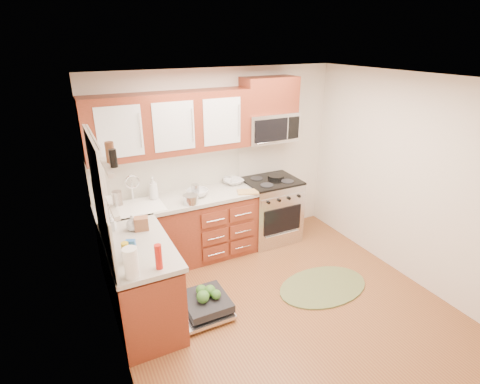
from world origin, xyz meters
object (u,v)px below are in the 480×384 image
stock_pot (191,199)px  cup (227,180)px  range (271,210)px  bowl_b (197,193)px  paper_towel_roll (131,263)px  bowl_a (234,182)px  sink (138,216)px  dishwasher (203,306)px  microwave (269,127)px  upper_cabinets (170,124)px  cutting_board (248,192)px  rug (323,286)px  skillet (276,177)px

stock_pot → cup: size_ratio=1.54×
range → bowl_b: bearing=-179.1°
range → paper_towel_roll: 2.77m
paper_towel_roll → bowl_a: size_ratio=1.04×
sink → dishwasher: (0.39, -1.12, -0.70)m
microwave → paper_towel_roll: 2.84m
upper_cabinets → cutting_board: (0.91, -0.35, -0.94)m
bowl_b → dishwasher: bearing=-109.5°
bowl_a → rug: bearing=-72.3°
cutting_board → microwave: bearing=33.4°
dishwasher → stock_pot: (0.23, 0.92, 0.88)m
skillet → cutting_board: size_ratio=0.85×
range → bowl_a: (-0.53, 0.17, 0.48)m
paper_towel_roll → cup: paper_towel_roll is taller
rug → bowl_b: bowl_b is taller
microwave → stock_pot: size_ratio=4.00×
cutting_board → cup: size_ratio=2.24×
range → skillet: bearing=23.2°
rug → cutting_board: bearing=111.8°
upper_cabinets → skillet: (1.50, -0.11, -0.90)m
stock_pot → rug: bearing=-42.2°
stock_pot → bowl_b: bearing=50.3°
rug → skillet: skillet is taller
upper_cabinets → bowl_b: bearing=-32.2°
microwave → dishwasher: (-1.54, -1.25, -1.60)m
bowl_a → cup: size_ratio=2.18×
range → bowl_b: (-1.15, -0.02, 0.49)m
sink → cutting_board: 1.45m
rug → paper_towel_roll: (-2.24, -0.10, 1.05)m
sink → skillet: skillet is taller
sink → paper_towel_roll: bearing=-103.7°
sink → rug: bearing=-35.4°
rug → range: bearing=88.2°
cutting_board → cup: (-0.11, 0.43, 0.04)m
sink → cutting_board: size_ratio=2.23×
range → microwave: microwave is taller
range → bowl_a: size_ratio=3.52×
sink → dishwasher: 1.38m
microwave → cutting_board: size_ratio=2.74×
bowl_a → stock_pot: bearing=-153.9°
stock_pot → range: bearing=9.1°
upper_cabinets → stock_pot: 0.97m
bowl_b → rug: bearing=-50.4°
cup → paper_towel_roll: bearing=-135.1°
sink → cup: cup is taller
skillet → bowl_a: size_ratio=0.87×
upper_cabinets → bowl_a: upper_cabinets is taller
microwave → cutting_board: (-0.50, -0.33, -0.77)m
range → rug: range is taller
sink → bowl_a: 1.42m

